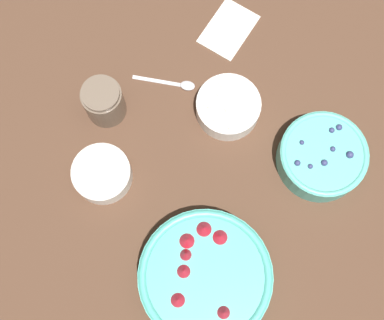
% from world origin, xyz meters
% --- Properties ---
extents(ground_plane, '(4.00, 4.00, 0.00)m').
position_xyz_m(ground_plane, '(0.00, 0.00, 0.00)').
color(ground_plane, '#4C3323').
extents(bowl_strawberries, '(0.25, 0.25, 0.09)m').
position_xyz_m(bowl_strawberries, '(-0.18, -0.21, 0.04)').
color(bowl_strawberries, '#47AD9E').
rests_on(bowl_strawberries, ground_plane).
extents(bowl_blueberries, '(0.18, 0.18, 0.07)m').
position_xyz_m(bowl_blueberries, '(0.16, -0.20, 0.04)').
color(bowl_blueberries, '#56B7A8').
rests_on(bowl_blueberries, ground_plane).
extents(bowl_bananas, '(0.14, 0.14, 0.05)m').
position_xyz_m(bowl_bananas, '(0.09, 0.01, 0.03)').
color(bowl_bananas, white).
rests_on(bowl_bananas, ground_plane).
extents(bowl_cream, '(0.12, 0.12, 0.06)m').
position_xyz_m(bowl_cream, '(-0.20, 0.08, 0.03)').
color(bowl_cream, white).
rests_on(bowl_cream, ground_plane).
extents(jar_chocolate, '(0.08, 0.08, 0.10)m').
position_xyz_m(jar_chocolate, '(-0.10, 0.19, 0.04)').
color(jar_chocolate, brown).
rests_on(jar_chocolate, ground_plane).
extents(napkin, '(0.15, 0.12, 0.01)m').
position_xyz_m(napkin, '(0.23, 0.15, 0.00)').
color(napkin, silver).
rests_on(napkin, ground_plane).
extents(spoon, '(0.10, 0.12, 0.01)m').
position_xyz_m(spoon, '(0.05, 0.13, 0.00)').
color(spoon, silver).
rests_on(spoon, ground_plane).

